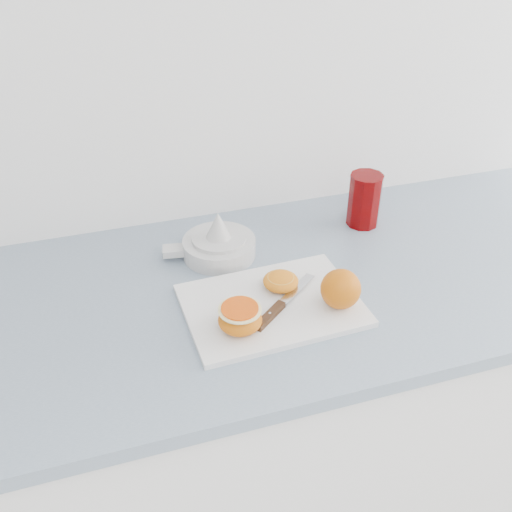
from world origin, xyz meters
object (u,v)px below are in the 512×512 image
object	(u,v)px
counter	(297,417)
citrus_juicer	(218,244)
half_orange	(240,318)
cutting_board	(272,305)
red_tumbler	(364,202)

from	to	relation	value
counter	citrus_juicer	bearing A→B (deg)	141.45
citrus_juicer	counter	bearing A→B (deg)	-38.55
counter	citrus_juicer	world-z (taller)	citrus_juicer
half_orange	citrus_juicer	distance (m)	0.26
cutting_board	red_tumbler	xyz separation A→B (m)	(0.30, 0.23, 0.05)
counter	citrus_juicer	size ratio (longest dim) A/B	13.03
citrus_juicer	cutting_board	bearing A→B (deg)	-75.41
half_orange	citrus_juicer	xyz separation A→B (m)	(0.02, 0.26, -0.01)
counter	red_tumbler	distance (m)	0.56
cutting_board	half_orange	xyz separation A→B (m)	(-0.08, -0.05, 0.03)
counter	red_tumbler	bearing A→B (deg)	37.21
cutting_board	red_tumbler	bearing A→B (deg)	37.52
half_orange	red_tumbler	world-z (taller)	red_tumbler
counter	red_tumbler	world-z (taller)	red_tumbler
cutting_board	half_orange	size ratio (longest dim) A/B	4.16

